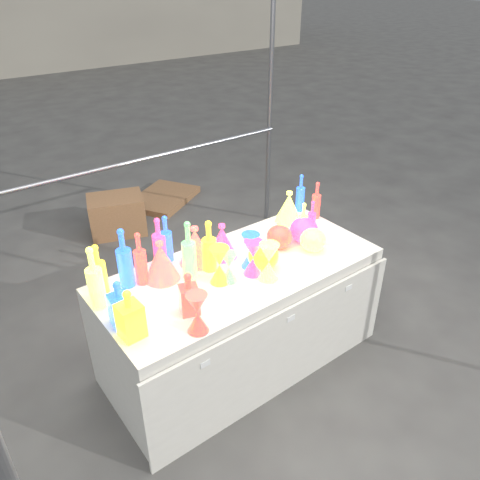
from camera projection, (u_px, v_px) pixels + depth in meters
ground at (240, 356)px, 3.30m from camera, size 80.00×80.00×0.00m
display_table at (241, 315)px, 3.11m from camera, size 1.84×0.83×0.75m
cardboard_box_closed at (117, 215)px, 4.75m from camera, size 0.64×0.55×0.39m
cardboard_box_flat at (163, 198)px, 5.47m from camera, size 0.99×0.91×0.07m
bottle_0 at (99, 269)px, 2.62m from camera, size 0.10×0.10×0.32m
bottle_1 at (166, 238)px, 2.92m from camera, size 0.08×0.08×0.32m
bottle_2 at (140, 258)px, 2.70m from camera, size 0.09×0.09×0.34m
bottle_3 at (159, 241)px, 2.89m from camera, size 0.09×0.09×0.32m
bottle_4 at (94, 277)px, 2.50m from camera, size 0.09×0.09×0.38m
bottle_5 at (189, 251)px, 2.72m from camera, size 0.10×0.10×0.39m
bottle_6 at (209, 246)px, 2.82m from camera, size 0.09×0.09×0.34m
bottle_7 at (124, 258)px, 2.67m from camera, size 0.12×0.12×0.38m
decanter_0 at (130, 314)px, 2.31m from camera, size 0.12×0.12×0.28m
decanter_1 at (189, 293)px, 2.48m from camera, size 0.13×0.13×0.25m
decanter_2 at (120, 303)px, 2.40m from camera, size 0.12×0.12×0.27m
hourglass_0 at (197, 313)px, 2.36m from camera, size 0.12×0.12×0.23m
hourglass_1 at (253, 258)px, 2.81m from camera, size 0.12×0.12×0.23m
hourglass_2 at (269, 262)px, 2.76m from camera, size 0.16×0.16×0.24m
hourglass_3 at (229, 267)px, 2.75m from camera, size 0.11×0.11×0.19m
hourglass_4 at (219, 265)px, 2.73m from camera, size 0.13×0.13×0.24m
hourglass_5 at (250, 251)px, 2.88m from camera, size 0.14×0.14×0.23m
globe_0 at (263, 257)px, 2.88m from camera, size 0.22×0.22×0.15m
globe_1 at (313, 241)px, 3.07m from camera, size 0.18×0.18×0.14m
globe_2 at (279, 238)px, 3.10m from camera, size 0.20×0.20×0.14m
globe_3 at (304, 231)px, 3.17m from camera, size 0.22×0.22×0.15m
lampshade_0 at (161, 261)px, 2.76m from camera, size 0.23×0.23×0.25m
lampshade_1 at (195, 245)px, 2.91m from camera, size 0.23×0.23×0.25m
lampshade_2 at (222, 240)px, 2.98m from camera, size 0.21×0.21×0.23m
lampshade_3 at (289, 207)px, 3.40m from camera, size 0.20×0.20×0.24m
bottle_8 at (300, 193)px, 3.53m from camera, size 0.07×0.07×0.30m
bottle_9 at (316, 200)px, 3.44m from camera, size 0.08×0.08×0.29m
bottle_10 at (312, 218)px, 3.22m from camera, size 0.07×0.07×0.26m
bottle_11 at (303, 221)px, 3.17m from camera, size 0.06×0.06×0.27m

